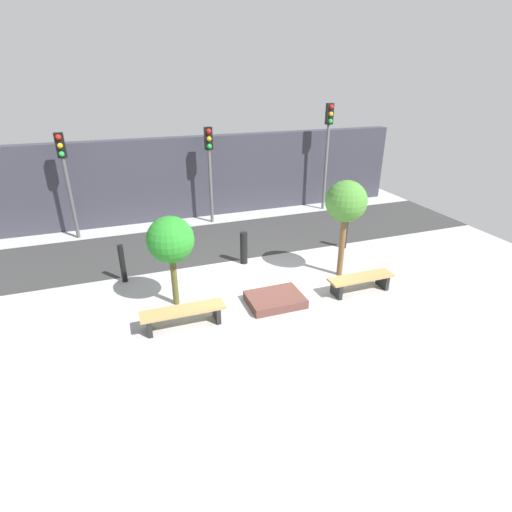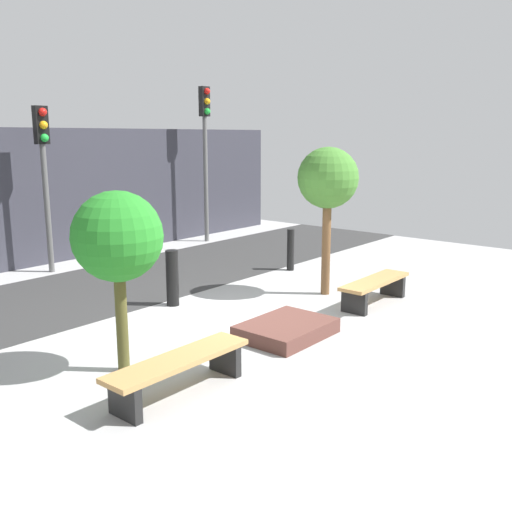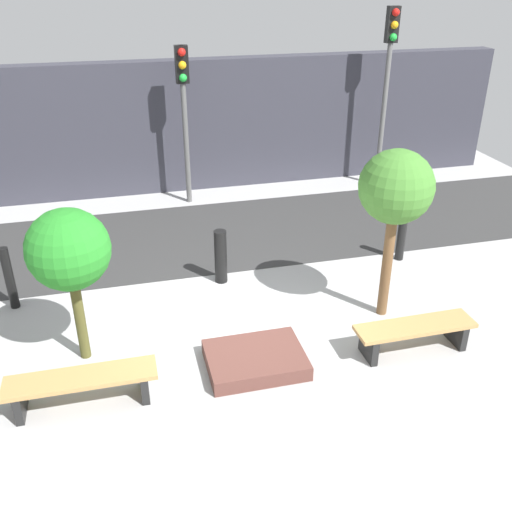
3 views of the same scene
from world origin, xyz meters
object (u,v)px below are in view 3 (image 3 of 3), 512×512
(bench_right, at_px, (414,332))
(tree_behind_left_bench, at_px, (68,251))
(bollard_left, at_px, (221,257))
(traffic_light_mid_west, at_px, (184,98))
(bench_left, at_px, (82,384))
(bollard_center, at_px, (401,237))
(traffic_light_mid_east, at_px, (388,68))
(bollard_far_left, at_px, (9,278))
(planter_bed, at_px, (255,360))
(tree_behind_right_bench, at_px, (396,190))

(bench_right, height_order, tree_behind_left_bench, tree_behind_left_bench)
(bench_right, height_order, bollard_left, bollard_left)
(bench_right, distance_m, traffic_light_mid_west, 7.28)
(bench_left, relative_size, bollard_left, 1.93)
(bench_left, bearing_deg, bollard_center, 25.17)
(bollard_left, distance_m, traffic_light_mid_east, 6.62)
(bollard_left, xyz_separation_m, bollard_center, (3.46, 0.00, -0.03))
(bollard_far_left, bearing_deg, bench_right, -24.86)
(bollard_far_left, bearing_deg, traffic_light_mid_west, 48.36)
(planter_bed, height_order, tree_behind_left_bench, tree_behind_left_bench)
(bench_left, xyz_separation_m, traffic_light_mid_east, (7.12, 6.57, 2.54))
(tree_behind_left_bench, distance_m, traffic_light_mid_east, 9.10)
(bench_right, bearing_deg, tree_behind_right_bench, 89.70)
(bench_left, distance_m, tree_behind_left_bench, 1.72)
(bench_right, relative_size, bollard_center, 1.93)
(planter_bed, height_order, bollard_center, bollard_center)
(bench_left, relative_size, bollard_far_left, 1.75)
(bench_right, xyz_separation_m, bollard_left, (-2.32, 2.68, 0.17))
(planter_bed, height_order, traffic_light_mid_west, traffic_light_mid_west)
(tree_behind_right_bench, bearing_deg, bollard_far_left, 164.07)
(traffic_light_mid_east, bearing_deg, bollard_left, -140.96)
(bench_left, height_order, tree_behind_right_bench, tree_behind_right_bench)
(planter_bed, height_order, traffic_light_mid_east, traffic_light_mid_east)
(bench_left, bearing_deg, bollard_far_left, 113.41)
(bench_right, distance_m, planter_bed, 2.34)
(tree_behind_left_bench, xyz_separation_m, bollard_far_left, (-1.14, 1.65, -1.16))
(traffic_light_mid_east, bearing_deg, bollard_far_left, -154.77)
(bollard_far_left, xyz_separation_m, bollard_center, (6.92, 0.00, -0.08))
(bench_right, distance_m, bollard_left, 3.55)
(bench_left, xyz_separation_m, traffic_light_mid_west, (2.32, 6.57, 2.11))
(planter_bed, relative_size, tree_behind_right_bench, 0.50)
(traffic_light_mid_west, bearing_deg, bollard_left, -90.00)
(bench_right, height_order, traffic_light_mid_east, traffic_light_mid_east)
(bollard_left, height_order, traffic_light_mid_east, traffic_light_mid_east)
(bench_left, relative_size, tree_behind_right_bench, 0.70)
(bollard_far_left, relative_size, bollard_left, 1.10)
(planter_bed, xyz_separation_m, bollard_left, (0.00, 2.48, 0.38))
(bench_left, bearing_deg, tree_behind_right_bench, 12.82)
(bollard_far_left, bearing_deg, tree_behind_right_bench, -15.93)
(bench_left, relative_size, planter_bed, 1.39)
(traffic_light_mid_east, bearing_deg, bench_left, -137.29)
(tree_behind_right_bench, bearing_deg, traffic_light_mid_west, 112.70)
(bench_left, bearing_deg, tree_behind_left_bench, 90.30)
(tree_behind_left_bench, height_order, tree_behind_right_bench, tree_behind_right_bench)
(bench_right, relative_size, bollard_left, 1.80)
(tree_behind_right_bench, bearing_deg, planter_bed, -160.33)
(tree_behind_left_bench, height_order, bollard_far_left, tree_behind_left_bench)
(bench_right, bearing_deg, planter_bed, 174.77)
(bench_left, bearing_deg, planter_bed, 5.23)
(tree_behind_left_bench, distance_m, bollard_far_left, 2.32)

